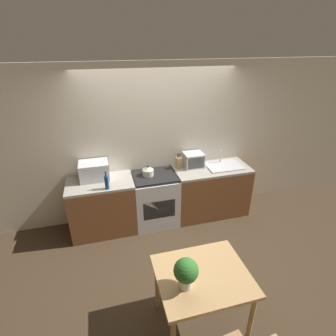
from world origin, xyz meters
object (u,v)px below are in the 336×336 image
stove_range (155,199)px  toaster_oven (193,160)px  dining_table (202,281)px  kettle (148,171)px  microwave (94,171)px  bottle (107,182)px

stove_range → toaster_oven: (0.71, 0.15, 0.57)m
stove_range → toaster_oven: bearing=11.6°
toaster_oven → dining_table: size_ratio=0.35×
kettle → toaster_oven: size_ratio=0.55×
stove_range → kettle: (-0.10, 0.03, 0.52)m
microwave → toaster_oven: 1.64m
kettle → bottle: bearing=-158.4°
toaster_oven → dining_table: 2.22m
microwave → toaster_oven: bearing=0.8°
microwave → toaster_oven: microwave is taller
stove_range → microwave: size_ratio=2.03×
stove_range → kettle: kettle is taller
stove_range → toaster_oven: 0.93m
stove_range → bottle: (-0.76, -0.23, 0.56)m
stove_range → dining_table: bearing=-88.2°
microwave → bottle: bottle is taller
dining_table → stove_range: bearing=91.8°
toaster_oven → stove_range: bearing=-168.4°
stove_range → bottle: 0.97m
microwave → dining_table: bearing=-64.5°
dining_table → bottle: bearing=115.6°
microwave → toaster_oven: size_ratio=1.37×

